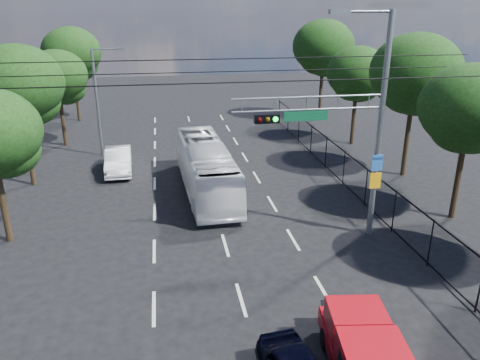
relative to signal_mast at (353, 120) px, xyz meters
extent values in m
cube|color=beige|center=(-8.28, -3.99, -5.24)|extent=(0.12, 2.00, 0.01)
cube|color=beige|center=(-8.28, 0.01, -5.24)|extent=(0.12, 2.00, 0.01)
cube|color=beige|center=(-8.28, 4.01, -5.24)|extent=(0.12, 2.00, 0.01)
cube|color=beige|center=(-8.28, 8.01, -5.24)|extent=(0.12, 2.00, 0.01)
cube|color=beige|center=(-8.28, 12.01, -5.24)|extent=(0.12, 2.00, 0.01)
cube|color=beige|center=(-8.28, 16.01, -5.24)|extent=(0.12, 2.00, 0.01)
cube|color=beige|center=(-8.28, 20.01, -5.24)|extent=(0.12, 2.00, 0.01)
cube|color=beige|center=(-8.28, 24.01, -5.24)|extent=(0.12, 2.00, 0.01)
cube|color=beige|center=(-5.28, -3.99, -5.24)|extent=(0.12, 2.00, 0.01)
cube|color=beige|center=(-5.28, 0.01, -5.24)|extent=(0.12, 2.00, 0.01)
cube|color=beige|center=(-5.28, 4.01, -5.24)|extent=(0.12, 2.00, 0.01)
cube|color=beige|center=(-5.28, 8.01, -5.24)|extent=(0.12, 2.00, 0.01)
cube|color=beige|center=(-5.28, 12.01, -5.24)|extent=(0.12, 2.00, 0.01)
cube|color=beige|center=(-5.28, 16.01, -5.24)|extent=(0.12, 2.00, 0.01)
cube|color=beige|center=(-5.28, 20.01, -5.24)|extent=(0.12, 2.00, 0.01)
cube|color=beige|center=(-5.28, 24.01, -5.24)|extent=(0.12, 2.00, 0.01)
cube|color=beige|center=(-2.28, -3.99, -5.24)|extent=(0.12, 2.00, 0.01)
cube|color=beige|center=(-2.28, 0.01, -5.24)|extent=(0.12, 2.00, 0.01)
cube|color=beige|center=(-2.28, 4.01, -5.24)|extent=(0.12, 2.00, 0.01)
cube|color=beige|center=(-2.28, 8.01, -5.24)|extent=(0.12, 2.00, 0.01)
cube|color=beige|center=(-2.28, 12.01, -5.24)|extent=(0.12, 2.00, 0.01)
cube|color=beige|center=(-2.28, 16.01, -5.24)|extent=(0.12, 2.00, 0.01)
cube|color=beige|center=(-2.28, 20.01, -5.24)|extent=(0.12, 2.00, 0.01)
cube|color=beige|center=(-2.28, 24.01, -5.24)|extent=(0.12, 2.00, 0.01)
cylinder|color=slate|center=(1.22, 0.01, -0.49)|extent=(0.24, 0.24, 9.50)
cylinder|color=slate|center=(0.22, 0.01, 4.16)|extent=(2.00, 0.10, 0.10)
cube|color=slate|center=(-0.88, 0.01, 4.16)|extent=(0.80, 0.25, 0.18)
cylinder|color=slate|center=(-1.88, 0.01, 1.01)|extent=(6.20, 0.08, 0.08)
cylinder|color=slate|center=(-1.88, 0.01, 0.51)|extent=(6.20, 0.08, 0.08)
cube|color=black|center=(-3.58, 0.01, 0.21)|extent=(1.00, 0.28, 0.35)
sphere|color=#3F0505|center=(-3.90, -0.14, 0.21)|extent=(0.20, 0.20, 0.20)
sphere|color=#4C3805|center=(-3.58, -0.14, 0.21)|extent=(0.20, 0.20, 0.20)
sphere|color=#0CE533|center=(-3.26, -0.14, 0.21)|extent=(0.20, 0.20, 0.20)
cube|color=#0B512E|center=(-1.98, 0.01, 0.26)|extent=(1.80, 0.05, 0.40)
cube|color=blue|center=(1.20, -0.13, -1.84)|extent=(0.50, 0.04, 0.70)
cube|color=#FFAF0D|center=(1.20, -0.13, -2.64)|extent=(0.50, 0.04, 0.70)
cylinder|color=slate|center=(0.62, 0.01, 0.76)|extent=(0.05, 0.05, 0.50)
cylinder|color=slate|center=(-0.68, 0.01, 0.76)|extent=(0.05, 0.05, 0.50)
cylinder|color=slate|center=(-1.98, 0.01, 0.76)|extent=(0.05, 0.05, 0.50)
cylinder|color=slate|center=(-3.28, 0.01, 0.76)|extent=(0.05, 0.05, 0.50)
cylinder|color=slate|center=(-4.58, 0.01, 0.76)|extent=(0.05, 0.05, 0.50)
cylinder|color=slate|center=(-11.78, 14.01, -1.74)|extent=(0.18, 0.18, 7.00)
cylinder|color=slate|center=(-10.98, 14.01, 1.76)|extent=(1.60, 0.09, 0.09)
cube|color=slate|center=(-10.08, 14.01, 1.76)|extent=(0.60, 0.22, 0.15)
cylinder|color=black|center=(-5.28, -1.99, 1.96)|extent=(22.00, 0.04, 0.04)
cylinder|color=black|center=(-5.28, 1.51, 2.36)|extent=(22.00, 0.04, 0.04)
cylinder|color=black|center=(-5.28, 3.01, 1.66)|extent=(22.00, 0.04, 0.04)
cube|color=black|center=(2.32, 4.01, -3.29)|extent=(0.04, 34.00, 0.06)
cube|color=black|center=(2.32, 4.01, -5.09)|extent=(0.04, 34.00, 0.06)
cylinder|color=black|center=(2.32, -5.99, -4.24)|extent=(0.06, 0.06, 2.00)
cylinder|color=black|center=(2.32, -2.99, -4.24)|extent=(0.06, 0.06, 2.00)
cylinder|color=black|center=(2.32, 0.01, -4.24)|extent=(0.06, 0.06, 2.00)
cylinder|color=black|center=(2.32, 3.01, -4.24)|extent=(0.06, 0.06, 2.00)
cylinder|color=black|center=(2.32, 6.01, -4.24)|extent=(0.06, 0.06, 2.00)
cylinder|color=black|center=(2.32, 9.01, -4.24)|extent=(0.06, 0.06, 2.00)
cylinder|color=black|center=(2.32, 12.01, -4.24)|extent=(0.06, 0.06, 2.00)
cylinder|color=black|center=(2.32, 15.01, -4.24)|extent=(0.06, 0.06, 2.00)
cylinder|color=black|center=(2.32, 18.01, -4.24)|extent=(0.06, 0.06, 2.00)
cylinder|color=black|center=(2.32, 21.01, -4.24)|extent=(0.06, 0.06, 2.00)
cylinder|color=black|center=(5.92, 1.01, -3.14)|extent=(0.28, 0.28, 4.20)
ellipsoid|color=black|center=(5.92, 1.01, 0.16)|extent=(4.50, 4.50, 3.83)
ellipsoid|color=black|center=(6.32, 1.31, -0.89)|extent=(3.00, 3.00, 2.40)
ellipsoid|color=black|center=(5.57, 0.81, -0.74)|extent=(2.85, 2.85, 2.28)
cylinder|color=black|center=(6.52, 7.01, -2.86)|extent=(0.28, 0.28, 4.76)
ellipsoid|color=black|center=(6.52, 7.01, 0.88)|extent=(5.10, 5.10, 4.33)
ellipsoid|color=black|center=(6.92, 7.31, -0.31)|extent=(3.40, 3.40, 2.72)
ellipsoid|color=black|center=(6.17, 6.81, -0.14)|extent=(3.23, 3.23, 2.58)
cylinder|color=black|center=(6.12, 14.01, -3.23)|extent=(0.28, 0.28, 4.03)
ellipsoid|color=black|center=(6.12, 14.01, -0.06)|extent=(4.32, 4.32, 3.67)
ellipsoid|color=black|center=(6.52, 14.31, -1.07)|extent=(2.88, 2.88, 2.30)
ellipsoid|color=black|center=(5.77, 13.81, -0.92)|extent=(2.74, 2.74, 2.19)
cylinder|color=black|center=(6.32, 22.01, -2.78)|extent=(0.28, 0.28, 4.93)
ellipsoid|color=black|center=(6.32, 22.01, 1.09)|extent=(5.28, 5.28, 4.49)
ellipsoid|color=black|center=(6.72, 22.31, -0.14)|extent=(3.52, 3.52, 2.82)
ellipsoid|color=black|center=(5.97, 21.81, 0.04)|extent=(3.34, 3.34, 2.68)
cylinder|color=black|center=(-14.48, 2.01, -3.34)|extent=(0.28, 0.28, 3.81)
ellipsoid|color=black|center=(-14.08, 2.31, -1.30)|extent=(2.72, 2.72, 2.18)
cylinder|color=black|center=(-15.08, 9.01, -3.00)|extent=(0.28, 0.28, 4.48)
ellipsoid|color=black|center=(-15.08, 9.01, 0.52)|extent=(4.80, 4.80, 4.08)
ellipsoid|color=black|center=(-14.68, 9.31, -0.60)|extent=(3.20, 3.20, 2.56)
ellipsoid|color=black|center=(-15.43, 8.81, -0.44)|extent=(3.04, 3.04, 2.43)
cylinder|color=black|center=(-14.68, 17.01, -3.28)|extent=(0.28, 0.28, 3.92)
ellipsoid|color=black|center=(-14.68, 17.01, -0.20)|extent=(4.20, 4.20, 3.57)
ellipsoid|color=black|center=(-14.28, 17.31, -1.18)|extent=(2.80, 2.80, 2.24)
ellipsoid|color=black|center=(-15.03, 16.81, -1.04)|extent=(2.66, 2.66, 2.13)
cylinder|color=black|center=(-14.88, 25.01, -2.95)|extent=(0.28, 0.28, 4.59)
ellipsoid|color=black|center=(-14.88, 25.01, 0.66)|extent=(4.92, 4.92, 4.18)
ellipsoid|color=black|center=(-14.48, 25.31, -0.49)|extent=(3.28, 3.28, 2.62)
ellipsoid|color=black|center=(-15.23, 24.81, -0.32)|extent=(3.12, 3.12, 2.49)
cylinder|color=black|center=(-3.21, -6.79, -4.93)|extent=(0.32, 0.64, 0.62)
cylinder|color=black|center=(-1.73, -7.00, -4.93)|extent=(0.32, 0.64, 0.62)
cube|color=#9B0811|center=(-2.38, -6.28, -4.63)|extent=(1.68, 0.71, 0.49)
cube|color=black|center=(-2.34, -6.05, -4.40)|extent=(1.53, 0.57, 0.27)
cube|color=#9B0811|center=(-2.52, -7.24, -4.05)|extent=(1.77, 1.58, 0.84)
cube|color=black|center=(-2.61, -7.90, -4.01)|extent=(1.36, 0.24, 0.49)
imported|color=white|center=(-5.45, 6.33, -3.89)|extent=(2.76, 9.84, 2.71)
imported|color=white|center=(-10.43, 10.46, -4.52)|extent=(1.75, 4.44, 1.44)
camera|label=1|loc=(-7.62, -17.58, 4.39)|focal=35.00mm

